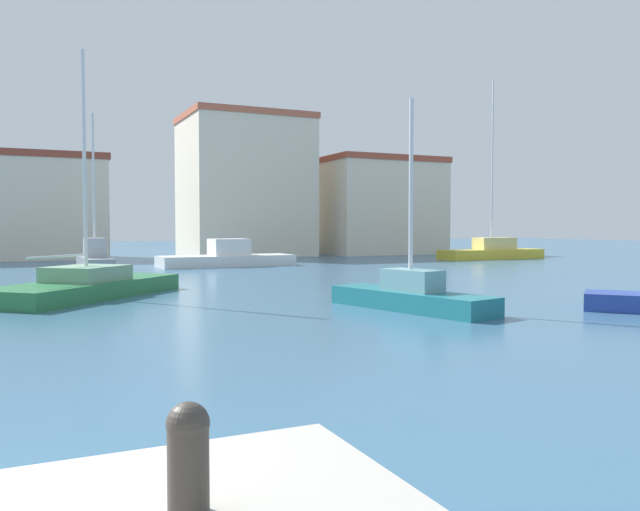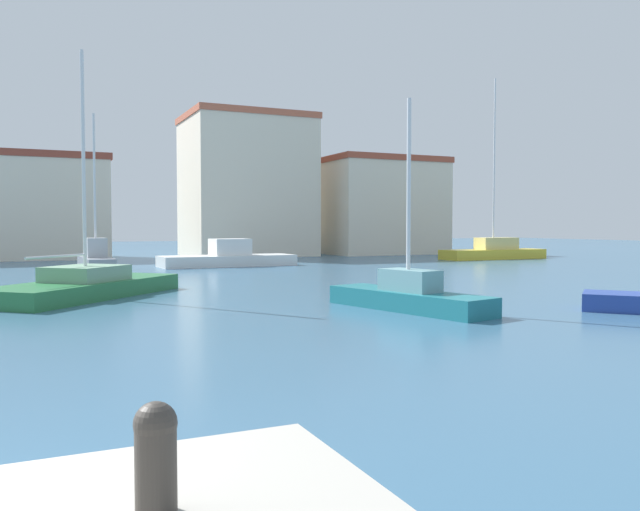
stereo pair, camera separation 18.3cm
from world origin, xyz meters
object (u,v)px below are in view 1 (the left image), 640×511
object	(u,v)px
mooring_bollard	(188,454)
sailboat_green_mid_harbor	(86,285)
sailboat_grey_near_pier	(95,260)
sailboat_teal_distant_east	(411,295)
motorboat_white_distant_north	(227,258)
sailboat_yellow_far_right	(492,251)

from	to	relation	value
mooring_bollard	sailboat_green_mid_harbor	distance (m)	19.91
mooring_bollard	sailboat_grey_near_pier	size ratio (longest dim) A/B	0.07
sailboat_grey_near_pier	sailboat_green_mid_harbor	distance (m)	12.04
sailboat_teal_distant_east	motorboat_white_distant_north	distance (m)	21.89
sailboat_grey_near_pier	sailboat_yellow_far_right	bearing A→B (deg)	5.17
sailboat_teal_distant_east	sailboat_green_mid_harbor	world-z (taller)	sailboat_green_mid_harbor
sailboat_yellow_far_right	motorboat_white_distant_north	bearing A→B (deg)	179.97
sailboat_grey_near_pier	mooring_bollard	bearing A→B (deg)	-94.63
sailboat_teal_distant_east	sailboat_green_mid_harbor	xyz separation A→B (m)	(-8.26, 7.36, -0.02)
mooring_bollard	sailboat_grey_near_pier	bearing A→B (deg)	85.37
sailboat_grey_near_pier	sailboat_green_mid_harbor	bearing A→B (deg)	-96.75
sailboat_teal_distant_east	sailboat_yellow_far_right	bearing A→B (deg)	45.75
sailboat_teal_distant_east	sailboat_yellow_far_right	distance (m)	30.52
sailboat_grey_near_pier	motorboat_white_distant_north	distance (m)	8.27
sailboat_grey_near_pier	motorboat_white_distant_north	world-z (taller)	sailboat_grey_near_pier
sailboat_yellow_far_right	motorboat_white_distant_north	world-z (taller)	sailboat_yellow_far_right
sailboat_yellow_far_right	motorboat_white_distant_north	distance (m)	20.29
sailboat_green_mid_harbor	sailboat_grey_near_pier	bearing A→B (deg)	83.25
sailboat_green_mid_harbor	motorboat_white_distant_north	bearing A→B (deg)	57.42
sailboat_yellow_far_right	sailboat_grey_near_pier	bearing A→B (deg)	-174.83
sailboat_grey_near_pier	sailboat_teal_distant_east	bearing A→B (deg)	-70.48
sailboat_teal_distant_east	sailboat_grey_near_pier	xyz separation A→B (m)	(-6.85, 19.31, 0.23)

